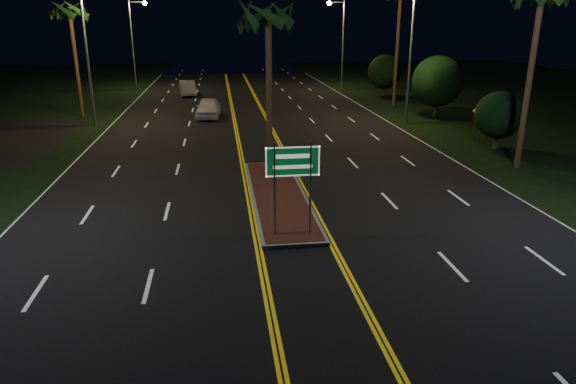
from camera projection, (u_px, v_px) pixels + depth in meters
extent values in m
plane|color=black|center=(306.00, 275.00, 14.97)|extent=(120.00, 120.00, 0.00)
cube|color=gray|center=(278.00, 196.00, 21.53)|extent=(2.25, 10.25, 0.15)
cube|color=#592819|center=(278.00, 194.00, 21.50)|extent=(2.00, 10.00, 0.02)
cylinder|color=gray|center=(275.00, 190.00, 16.97)|extent=(0.08, 0.08, 3.20)
cylinder|color=gray|center=(310.00, 188.00, 17.12)|extent=(0.08, 0.08, 3.20)
cube|color=#07471E|center=(293.00, 161.00, 16.75)|extent=(1.80, 0.04, 1.00)
cube|color=white|center=(293.00, 162.00, 16.72)|extent=(1.80, 0.01, 1.00)
cylinder|color=gray|center=(88.00, 60.00, 34.71)|extent=(0.18, 0.18, 9.00)
cylinder|color=gray|center=(133.00, 46.00, 53.50)|extent=(0.18, 0.18, 9.00)
cube|color=gray|center=(137.00, 2.00, 52.22)|extent=(1.60, 0.12, 0.12)
sphere|color=#FFD072|center=(145.00, 3.00, 52.35)|extent=(0.44, 0.44, 0.44)
cylinder|color=gray|center=(410.00, 59.00, 35.61)|extent=(0.18, 0.18, 9.00)
cylinder|color=gray|center=(343.00, 46.00, 54.40)|extent=(0.18, 0.18, 9.00)
cube|color=gray|center=(337.00, 2.00, 52.92)|extent=(1.60, 0.12, 0.12)
sphere|color=#FFD072|center=(329.00, 3.00, 52.85)|extent=(0.44, 0.44, 0.44)
cylinder|color=#382819|center=(269.00, 96.00, 23.65)|extent=(0.28, 0.28, 7.50)
cylinder|color=#382819|center=(76.00, 64.00, 38.40)|extent=(0.28, 0.28, 8.00)
cylinder|color=#382819|center=(529.00, 82.00, 24.60)|extent=(0.28, 0.28, 8.50)
cylinder|color=#382819|center=(397.00, 49.00, 43.27)|extent=(0.28, 0.28, 9.50)
cylinder|color=#382819|center=(496.00, 141.00, 29.69)|extent=(0.24, 0.24, 0.90)
sphere|color=black|center=(499.00, 115.00, 29.21)|extent=(2.70, 2.70, 2.70)
cylinder|color=#382819|center=(435.00, 109.00, 39.09)|extent=(0.24, 0.24, 1.26)
sphere|color=black|center=(437.00, 81.00, 38.43)|extent=(3.78, 3.78, 3.78)
cylinder|color=#382819|center=(384.00, 90.00, 50.37)|extent=(0.24, 0.24, 1.08)
sphere|color=black|center=(385.00, 72.00, 49.80)|extent=(3.24, 3.24, 3.24)
imported|color=white|center=(208.00, 106.00, 39.12)|extent=(2.50, 5.25, 1.71)
imported|color=#B6B7C1|center=(187.00, 87.00, 50.76)|extent=(2.65, 5.11, 1.63)
cylinder|color=gray|center=(480.00, 126.00, 30.43)|extent=(0.07, 0.07, 2.24)
cube|color=orange|center=(482.00, 111.00, 30.12)|extent=(1.08, 0.13, 1.08)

